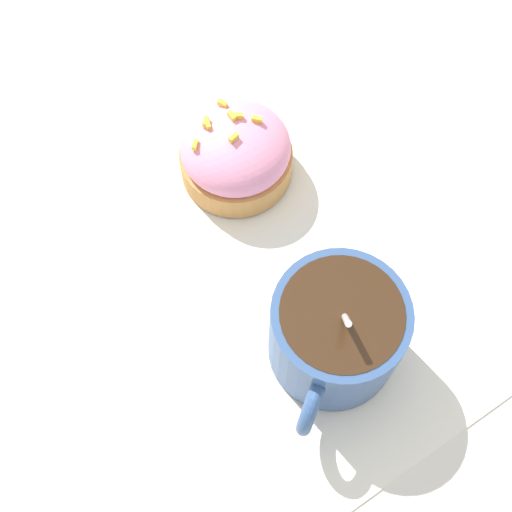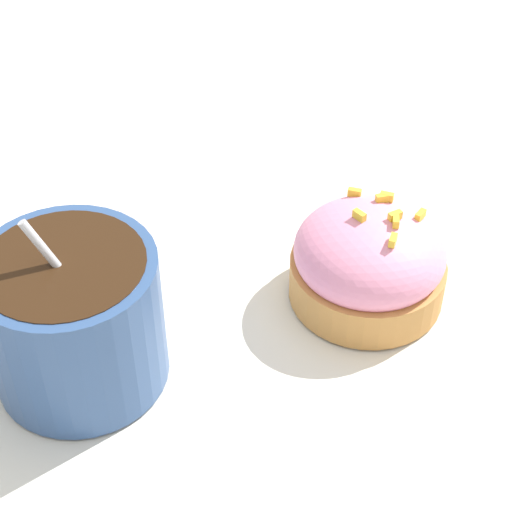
{
  "view_description": "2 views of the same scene",
  "coord_description": "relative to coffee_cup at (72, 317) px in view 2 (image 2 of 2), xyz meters",
  "views": [
    {
      "loc": [
        -0.17,
        0.11,
        0.46
      ],
      "look_at": [
        -0.01,
        0.02,
        0.04
      ],
      "focal_mm": 50.0,
      "sensor_mm": 36.0,
      "label": 1
    },
    {
      "loc": [
        -0.12,
        -0.28,
        0.33
      ],
      "look_at": [
        0.02,
        0.0,
        0.04
      ],
      "focal_mm": 60.0,
      "sensor_mm": 36.0,
      "label": 2
    }
  ],
  "objects": [
    {
      "name": "paper_napkin",
      "position": [
        0.08,
        0.0,
        -0.04
      ],
      "size": [
        0.35,
        0.36,
        0.0
      ],
      "color": "white",
      "rests_on": "ground_plane"
    },
    {
      "name": "frosted_pastry",
      "position": [
        0.15,
        -0.01,
        -0.02
      ],
      "size": [
        0.08,
        0.08,
        0.06
      ],
      "color": "#C18442",
      "rests_on": "paper_napkin"
    },
    {
      "name": "ground_plane",
      "position": [
        0.08,
        0.0,
        -0.04
      ],
      "size": [
        3.0,
        3.0,
        0.0
      ],
      "primitive_type": "plane",
      "color": "silver"
    },
    {
      "name": "coffee_cup",
      "position": [
        0.0,
        0.0,
        0.0
      ],
      "size": [
        0.09,
        0.1,
        0.09
      ],
      "color": "#335184",
      "rests_on": "paper_napkin"
    }
  ]
}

